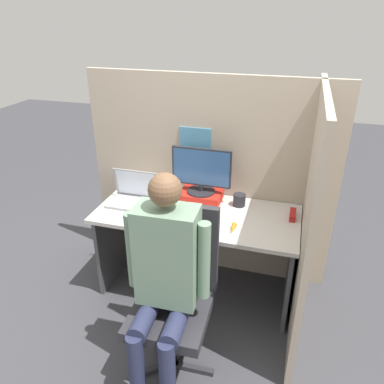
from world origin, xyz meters
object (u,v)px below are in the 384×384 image
at_px(monitor, 201,171).
at_px(laptop, 133,197).
at_px(paper_box, 201,196).
at_px(carrot_toy, 233,228).
at_px(office_chair, 176,291).
at_px(coffee_mug, 239,200).
at_px(person, 164,275).
at_px(stapler, 293,215).

bearing_deg(monitor, laptop, -158.45).
bearing_deg(paper_box, carrot_toy, -49.02).
distance_m(monitor, office_chair, 0.97).
xyz_separation_m(paper_box, coffee_mug, (0.30, -0.00, 0.01)).
bearing_deg(person, coffee_mug, 76.72).
relative_size(office_chair, person, 0.78).
distance_m(stapler, office_chair, 1.03).
bearing_deg(office_chair, person, -92.06).
height_order(laptop, stapler, laptop).
distance_m(monitor, coffee_mug, 0.37).
xyz_separation_m(laptop, carrot_toy, (0.82, -0.19, -0.03)).
bearing_deg(carrot_toy, stapler, 38.10).
bearing_deg(monitor, carrot_toy, -49.22).
relative_size(paper_box, coffee_mug, 3.42).
bearing_deg(person, laptop, 124.02).
height_order(paper_box, office_chair, office_chair).
bearing_deg(stapler, coffee_mug, 169.73).
relative_size(carrot_toy, person, 0.10).
bearing_deg(person, carrot_toy, 67.77).
bearing_deg(carrot_toy, laptop, 167.23).
bearing_deg(laptop, paper_box, 21.28).
distance_m(paper_box, office_chair, 0.89).
bearing_deg(office_chair, paper_box, 94.78).
bearing_deg(monitor, office_chair, -85.23).
bearing_deg(office_chair, laptop, 130.26).
height_order(paper_box, stapler, paper_box).
relative_size(monitor, stapler, 3.03).
bearing_deg(laptop, monitor, 21.55).
bearing_deg(laptop, carrot_toy, -12.77).
bearing_deg(paper_box, office_chair, -85.22).
relative_size(laptop, person, 0.27).
distance_m(laptop, carrot_toy, 0.84).
bearing_deg(laptop, coffee_mug, 13.21).
relative_size(stapler, carrot_toy, 1.13).
relative_size(carrot_toy, office_chair, 0.13).
height_order(stapler, coffee_mug, coffee_mug).
height_order(paper_box, carrot_toy, paper_box).
distance_m(laptop, stapler, 1.21).
distance_m(laptop, office_chair, 0.90).
xyz_separation_m(paper_box, stapler, (0.71, -0.08, -0.01)).
xyz_separation_m(monitor, carrot_toy, (0.33, -0.38, -0.23)).
bearing_deg(stapler, laptop, -174.59).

